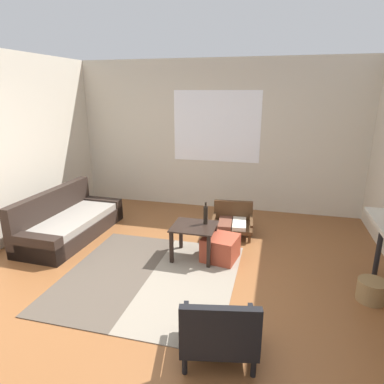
{
  "coord_description": "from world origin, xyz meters",
  "views": [
    {
      "loc": [
        1.09,
        -3.04,
        2.15
      ],
      "look_at": [
        0.07,
        0.94,
        0.9
      ],
      "focal_mm": 31.34,
      "sensor_mm": 36.0,
      "label": 1
    }
  ],
  "objects_px": {
    "couch": "(68,223)",
    "wicker_basket": "(372,291)",
    "ottoman_orange": "(220,248)",
    "glass_bottle": "(206,215)",
    "coffee_table": "(194,233)",
    "armchair_striped_foreground": "(219,332)",
    "armchair_by_window": "(233,220)"
  },
  "relations": [
    {
      "from": "couch",
      "to": "wicker_basket",
      "type": "distance_m",
      "value": 4.15
    },
    {
      "from": "couch",
      "to": "ottoman_orange",
      "type": "bearing_deg",
      "value": -4.04
    },
    {
      "from": "glass_bottle",
      "to": "ottoman_orange",
      "type": "bearing_deg",
      "value": -18.19
    },
    {
      "from": "couch",
      "to": "wicker_basket",
      "type": "relative_size",
      "value": 6.12
    },
    {
      "from": "couch",
      "to": "coffee_table",
      "type": "relative_size",
      "value": 3.21
    },
    {
      "from": "couch",
      "to": "glass_bottle",
      "type": "bearing_deg",
      "value": -2.54
    },
    {
      "from": "couch",
      "to": "armchair_striped_foreground",
      "type": "distance_m",
      "value": 3.27
    },
    {
      "from": "armchair_by_window",
      "to": "glass_bottle",
      "type": "height_order",
      "value": "glass_bottle"
    },
    {
      "from": "armchair_by_window",
      "to": "armchair_striped_foreground",
      "type": "bearing_deg",
      "value": -84.69
    },
    {
      "from": "ottoman_orange",
      "to": "wicker_basket",
      "type": "distance_m",
      "value": 1.79
    },
    {
      "from": "couch",
      "to": "coffee_table",
      "type": "height_order",
      "value": "couch"
    },
    {
      "from": "couch",
      "to": "coffee_table",
      "type": "distance_m",
      "value": 2.05
    },
    {
      "from": "glass_bottle",
      "to": "wicker_basket",
      "type": "distance_m",
      "value": 2.07
    },
    {
      "from": "armchair_striped_foreground",
      "to": "glass_bottle",
      "type": "bearing_deg",
      "value": 105.57
    },
    {
      "from": "couch",
      "to": "armchair_by_window",
      "type": "bearing_deg",
      "value": 16.11
    },
    {
      "from": "armchair_striped_foreground",
      "to": "ottoman_orange",
      "type": "distance_m",
      "value": 1.76
    },
    {
      "from": "couch",
      "to": "armchair_by_window",
      "type": "xyz_separation_m",
      "value": [
        2.42,
        0.7,
        0.01
      ]
    },
    {
      "from": "coffee_table",
      "to": "ottoman_orange",
      "type": "xyz_separation_m",
      "value": [
        0.35,
        0.04,
        -0.2
      ]
    },
    {
      "from": "ottoman_orange",
      "to": "wicker_basket",
      "type": "xyz_separation_m",
      "value": [
        1.71,
        -0.5,
        -0.05
      ]
    },
    {
      "from": "glass_bottle",
      "to": "wicker_basket",
      "type": "xyz_separation_m",
      "value": [
        1.93,
        -0.57,
        -0.47
      ]
    },
    {
      "from": "armchair_by_window",
      "to": "armchair_striped_foreground",
      "type": "relative_size",
      "value": 0.92
    },
    {
      "from": "armchair_by_window",
      "to": "armchair_striped_foreground",
      "type": "distance_m",
      "value": 2.61
    },
    {
      "from": "coffee_table",
      "to": "armchair_striped_foreground",
      "type": "height_order",
      "value": "armchair_striped_foreground"
    },
    {
      "from": "armchair_by_window",
      "to": "wicker_basket",
      "type": "distance_m",
      "value": 2.17
    },
    {
      "from": "armchair_by_window",
      "to": "glass_bottle",
      "type": "bearing_deg",
      "value": -108.11
    },
    {
      "from": "wicker_basket",
      "to": "ottoman_orange",
      "type": "bearing_deg",
      "value": 163.64
    },
    {
      "from": "ottoman_orange",
      "to": "armchair_by_window",
      "type": "bearing_deg",
      "value": 87.3
    },
    {
      "from": "glass_bottle",
      "to": "wicker_basket",
      "type": "height_order",
      "value": "glass_bottle"
    },
    {
      "from": "couch",
      "to": "wicker_basket",
      "type": "height_order",
      "value": "couch"
    },
    {
      "from": "coffee_table",
      "to": "armchair_striped_foreground",
      "type": "distance_m",
      "value": 1.81
    },
    {
      "from": "armchair_striped_foreground",
      "to": "wicker_basket",
      "type": "distance_m",
      "value": 1.89
    },
    {
      "from": "ottoman_orange",
      "to": "glass_bottle",
      "type": "xyz_separation_m",
      "value": [
        -0.22,
        0.07,
        0.42
      ]
    }
  ]
}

